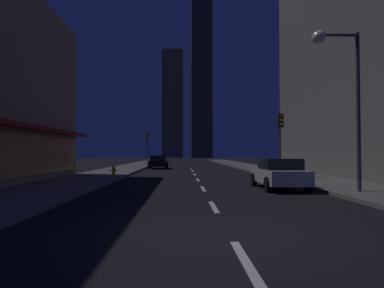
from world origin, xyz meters
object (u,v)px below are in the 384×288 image
car_parked_near (279,173)px  fire_hydrant_far_left (114,170)px  traffic_light_far_left (147,141)px  car_parked_far (158,162)px  street_lamp_right (338,71)px  traffic_light_near_right (280,131)px

car_parked_near → fire_hydrant_far_left: bearing=139.3°
fire_hydrant_far_left → traffic_light_far_left: 18.67m
fire_hydrant_far_left → car_parked_far: bearing=79.5°
car_parked_near → fire_hydrant_far_left: car_parked_near is taller
car_parked_far → street_lamp_right: size_ratio=0.64×
car_parked_near → traffic_light_far_left: traffic_light_far_left is taller
car_parked_near → traffic_light_far_left: bearing=108.9°
street_lamp_right → car_parked_far: bearing=111.4°
street_lamp_right → car_parked_near: bearing=127.1°
car_parked_near → street_lamp_right: 5.24m
car_parked_near → street_lamp_right: size_ratio=0.64×
fire_hydrant_far_left → traffic_light_near_right: traffic_light_near_right is taller
car_parked_near → traffic_light_near_right: traffic_light_near_right is taller
car_parked_far → street_lamp_right: 25.04m
fire_hydrant_far_left → traffic_light_near_right: bearing=-11.0°
traffic_light_near_right → street_lamp_right: street_lamp_right is taller
traffic_light_near_right → car_parked_near: bearing=-107.7°
traffic_light_far_left → street_lamp_right: bearing=-69.4°
car_parked_far → traffic_light_far_left: traffic_light_far_left is taller
car_parked_near → traffic_light_near_right: bearing=72.3°
car_parked_far → street_lamp_right: street_lamp_right is taller
car_parked_near → car_parked_far: (-7.20, 20.61, 0.00)m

